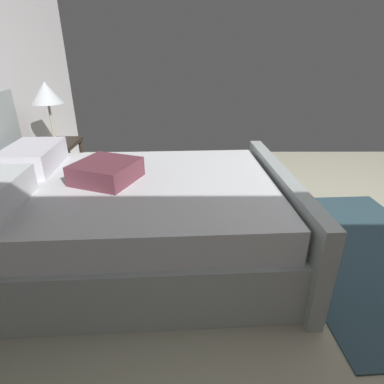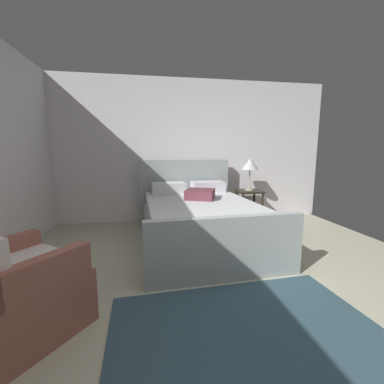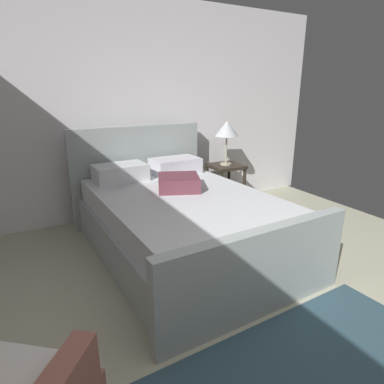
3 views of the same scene
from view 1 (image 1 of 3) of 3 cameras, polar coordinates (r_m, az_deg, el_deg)
The scene contains 5 objects.
ground_plane at distance 3.08m, azimuth 30.51°, elevation -8.26°, with size 5.07×6.63×0.02m, color #ADAB90.
bed at distance 2.40m, azimuth -12.46°, elevation -4.35°, with size 1.77×2.42×1.17m.
nightstand_right at distance 3.66m, azimuth -23.18°, elevation 5.52°, with size 0.44×0.44×0.60m.
table_lamp_right at distance 3.52m, azimuth -25.08°, elevation 15.92°, with size 0.32×0.32×0.60m.
area_rug at distance 2.89m, azimuth 29.10°, elevation -9.67°, with size 1.99×1.25×0.01m, color #2F4954.
Camera 1 is at (-2.19, 1.55, 1.50)m, focal length 29.16 mm.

